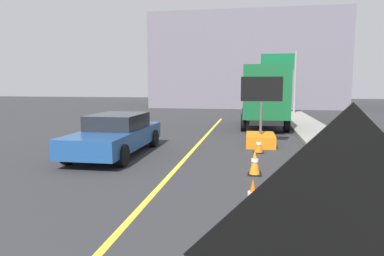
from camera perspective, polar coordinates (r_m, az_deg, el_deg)
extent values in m
cube|color=yellow|center=(6.62, -9.72, -14.16)|extent=(0.14, 36.00, 0.01)
cube|color=orange|center=(13.83, 11.29, -1.93)|extent=(1.12, 1.81, 0.45)
cylinder|color=#4C4C4C|center=(13.72, 11.38, 1.68)|extent=(0.10, 0.10, 1.30)
cube|color=black|center=(13.65, 11.50, 6.38)|extent=(1.60, 0.10, 0.95)
sphere|color=yellow|center=(13.73, 13.80, 6.32)|extent=(0.09, 0.09, 0.09)
sphere|color=yellow|center=(13.72, 12.55, 6.36)|extent=(0.09, 0.09, 0.09)
sphere|color=yellow|center=(13.70, 11.29, 6.39)|extent=(0.09, 0.09, 0.09)
sphere|color=yellow|center=(13.70, 10.02, 6.42)|extent=(0.09, 0.09, 0.09)
sphere|color=yellow|center=(13.69, 9.32, 7.19)|extent=(0.09, 0.09, 0.09)
sphere|color=yellow|center=(13.70, 9.29, 5.68)|extent=(0.09, 0.09, 0.09)
cube|color=black|center=(19.82, 11.74, 1.85)|extent=(1.70, 6.63, 0.25)
cube|color=silver|center=(22.13, 11.52, 5.21)|extent=(2.29, 1.89, 1.90)
cube|color=#14592D|center=(18.74, 12.00, 5.97)|extent=(2.34, 4.53, 2.64)
cylinder|color=black|center=(22.05, 8.66, 2.14)|extent=(0.30, 0.90, 0.90)
cylinder|color=black|center=(22.14, 14.24, 2.02)|extent=(0.30, 0.90, 0.90)
cylinder|color=black|center=(17.84, 8.57, 0.93)|extent=(0.30, 0.90, 0.90)
cylinder|color=black|center=(17.96, 15.46, 0.78)|extent=(0.30, 0.90, 0.90)
cube|color=navy|center=(12.07, -12.59, -1.60)|extent=(1.87, 4.99, 0.60)
cube|color=black|center=(12.23, -12.22, 1.13)|extent=(1.63, 2.25, 0.50)
cylinder|color=black|center=(10.29, -11.46, -4.52)|extent=(0.22, 0.66, 0.66)
cylinder|color=black|center=(11.05, -20.06, -4.01)|extent=(0.22, 0.66, 0.66)
cylinder|color=black|center=(13.36, -6.37, -1.70)|extent=(0.22, 0.66, 0.66)
cylinder|color=black|center=(13.95, -13.36, -1.47)|extent=(0.22, 0.66, 0.66)
cylinder|color=gray|center=(28.48, 16.75, 7.20)|extent=(0.18, 0.18, 5.00)
cube|color=#0F6033|center=(28.47, 14.02, 10.62)|extent=(2.60, 0.19, 1.30)
cube|color=white|center=(28.51, 14.02, 10.61)|extent=(1.82, 0.10, 0.18)
cube|color=slate|center=(37.89, 9.01, 10.72)|extent=(19.18, 9.14, 9.41)
cube|color=black|center=(6.72, 9.99, -13.74)|extent=(0.36, 0.36, 0.03)
cone|color=#EA5B0C|center=(6.61, 10.06, -11.00)|extent=(0.28, 0.28, 0.65)
cylinder|color=white|center=(6.60, 10.06, -10.73)|extent=(0.19, 0.19, 0.08)
cube|color=black|center=(9.41, 10.34, -7.59)|extent=(0.36, 0.36, 0.03)
cone|color=orange|center=(9.33, 10.39, -5.50)|extent=(0.28, 0.28, 0.67)
cylinder|color=white|center=(9.32, 10.40, -5.30)|extent=(0.19, 0.19, 0.08)
cube|color=black|center=(12.37, 11.03, -4.00)|extent=(0.36, 0.36, 0.03)
cone|color=orange|center=(12.32, 11.06, -2.64)|extent=(0.28, 0.28, 0.57)
cylinder|color=white|center=(12.31, 11.06, -2.51)|extent=(0.19, 0.19, 0.08)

